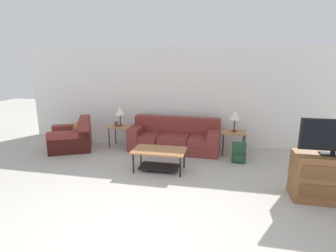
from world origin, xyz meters
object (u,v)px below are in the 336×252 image
object	(u,v)px
couch	(175,139)
table_lamp_left	(120,111)
side_table_right	(234,134)
backpack	(239,153)
table_lamp_right	(235,116)
armchair	(73,138)
side_table_left	(121,128)
coffee_table	(159,155)
tv_console	(329,178)
television	(335,136)

from	to	relation	value
couch	table_lamp_left	xyz separation A→B (m)	(-1.47, -0.01, 0.67)
side_table_right	backpack	xyz separation A→B (m)	(0.11, -0.56, -0.29)
table_lamp_left	table_lamp_right	world-z (taller)	same
backpack	armchair	bearing A→B (deg)	178.40
side_table_left	couch	bearing A→B (deg)	0.54
couch	backpack	xyz separation A→B (m)	(1.58, -0.57, -0.08)
coffee_table	table_lamp_left	bearing A→B (deg)	135.24
tv_console	side_table_left	bearing A→B (deg)	155.21
television	side_table_right	bearing A→B (deg)	125.35
side_table_left	side_table_right	distance (m)	2.94
couch	side_table_right	world-z (taller)	couch
television	side_table_left	bearing A→B (deg)	155.21
couch	backpack	bearing A→B (deg)	-19.97
side_table_left	table_lamp_left	bearing A→B (deg)	0.00
side_table_left	table_lamp_right	bearing A→B (deg)	0.00
armchair	couch	bearing A→B (deg)	9.81
side_table_right	backpack	world-z (taller)	side_table_right
couch	armchair	bearing A→B (deg)	-170.19
couch	coffee_table	distance (m)	1.41
tv_console	armchair	bearing A→B (deg)	164.07
armchair	side_table_right	size ratio (longest dim) A/B	2.39
table_lamp_right	tv_console	xyz separation A→B (m)	(1.43, -2.02, -0.58)
coffee_table	side_table_left	world-z (taller)	side_table_left
side_table_right	tv_console	xyz separation A→B (m)	(1.43, -2.02, -0.13)
table_lamp_right	television	bearing A→B (deg)	-54.65
side_table_left	tv_console	size ratio (longest dim) A/B	0.52
table_lamp_left	side_table_left	bearing A→B (deg)	0.00
coffee_table	table_lamp_left	size ratio (longest dim) A/B	2.10
couch	table_lamp_left	size ratio (longest dim) A/B	4.45
couch	backpack	distance (m)	1.68
armchair	table_lamp_left	world-z (taller)	table_lamp_left
coffee_table	table_lamp_left	world-z (taller)	table_lamp_left
side_table_left	tv_console	bearing A→B (deg)	-24.79
armchair	table_lamp_right	xyz separation A→B (m)	(4.10, 0.44, 0.68)
tv_console	television	xyz separation A→B (m)	(0.00, 0.00, 0.70)
tv_console	table_lamp_left	bearing A→B (deg)	155.21
table_lamp_left	television	xyz separation A→B (m)	(4.37, -2.02, 0.12)
side_table_left	backpack	bearing A→B (deg)	-10.39
coffee_table	table_lamp_left	distance (m)	2.07
armchair	television	world-z (taller)	television
couch	table_lamp_right	distance (m)	1.61
table_lamp_right	television	size ratio (longest dim) A/B	0.50
tv_console	table_lamp_right	bearing A→B (deg)	125.34
coffee_table	side_table_right	world-z (taller)	side_table_right
tv_console	backpack	distance (m)	1.98
couch	television	distance (m)	3.63
coffee_table	backpack	distance (m)	1.85
backpack	table_lamp_left	bearing A→B (deg)	169.61
table_lamp_left	tv_console	bearing A→B (deg)	-24.79
television	armchair	bearing A→B (deg)	164.08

